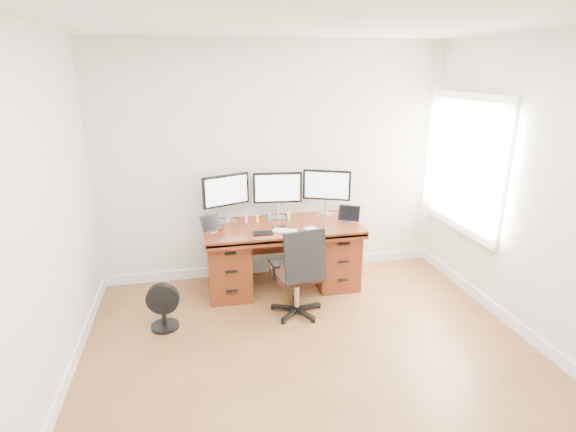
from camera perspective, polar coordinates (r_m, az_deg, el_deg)
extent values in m
plane|color=brown|center=(3.75, 5.14, -21.24)|extent=(4.50, 4.50, 0.00)
cube|color=silver|center=(5.19, -1.74, 6.73)|extent=(4.00, 0.10, 2.70)
cube|color=white|center=(5.23, 21.74, 6.09)|extent=(0.04, 1.30, 1.50)
cube|color=white|center=(5.22, 21.56, 6.09)|extent=(0.01, 1.15, 1.35)
cube|color=#5A2512|center=(4.93, -0.73, -1.43)|extent=(1.70, 0.80, 0.05)
cube|color=#5A2512|center=(5.02, -7.60, -5.82)|extent=(0.45, 0.70, 0.70)
cube|color=#5A2512|center=(5.24, 5.75, -4.72)|extent=(0.45, 0.70, 0.70)
cube|color=#461B0C|center=(5.29, -1.36, -2.66)|extent=(0.74, 0.03, 0.40)
cylinder|color=black|center=(4.69, 1.09, -11.77)|extent=(0.58, 0.58, 0.07)
cylinder|color=silver|center=(4.59, 1.11, -9.44)|extent=(0.05, 0.05, 0.36)
cube|color=black|center=(4.51, 1.12, -7.41)|extent=(0.50, 0.48, 0.06)
cube|color=black|center=(4.23, 2.20, -5.18)|extent=(0.41, 0.12, 0.49)
cube|color=black|center=(4.36, -1.81, -6.01)|extent=(0.09, 0.22, 0.03)
cube|color=black|center=(4.54, 3.96, -5.06)|extent=(0.09, 0.22, 0.03)
cylinder|color=black|center=(4.61, -15.33, -13.33)|extent=(0.27, 0.27, 0.03)
cylinder|color=black|center=(4.55, -15.46, -11.95)|extent=(0.04, 0.04, 0.22)
cylinder|color=black|center=(4.48, -15.63, -10.20)|extent=(0.32, 0.11, 0.31)
cube|color=silver|center=(5.10, -7.73, -0.56)|extent=(0.22, 0.20, 0.01)
cylinder|color=silver|center=(5.08, -7.77, 0.35)|extent=(0.04, 0.04, 0.18)
cube|color=black|center=(5.00, -7.90, 3.24)|extent=(0.52, 0.24, 0.35)
cube|color=white|center=(4.99, -7.79, 3.19)|extent=(0.47, 0.19, 0.30)
cube|color=silver|center=(5.17, -1.32, -0.14)|extent=(0.19, 0.16, 0.01)
cylinder|color=silver|center=(5.15, -1.32, 0.76)|extent=(0.04, 0.04, 0.18)
cube|color=black|center=(5.07, -1.35, 3.62)|extent=(0.55, 0.09, 0.35)
cube|color=white|center=(5.05, -1.33, 3.56)|extent=(0.50, 0.05, 0.30)
cube|color=silver|center=(5.31, 4.85, 0.27)|extent=(0.22, 0.20, 0.01)
cylinder|color=silver|center=(5.28, 4.87, 1.15)|extent=(0.04, 0.04, 0.18)
cube|color=black|center=(5.21, 4.95, 3.94)|extent=(0.52, 0.25, 0.35)
cube|color=white|center=(5.19, 4.92, 3.89)|extent=(0.46, 0.20, 0.30)
cube|color=silver|center=(4.79, -9.69, -1.90)|extent=(0.13, 0.12, 0.01)
cube|color=black|center=(4.76, -9.75, -0.83)|extent=(0.24, 0.19, 0.17)
cube|color=silver|center=(5.07, 7.76, -0.67)|extent=(0.13, 0.12, 0.01)
cube|color=black|center=(5.04, 7.80, 0.34)|extent=(0.24, 0.18, 0.17)
cube|color=white|center=(4.73, -0.41, -1.87)|extent=(0.27, 0.19, 0.01)
cube|color=silver|center=(4.80, 3.02, -1.64)|extent=(0.16, 0.16, 0.01)
cube|color=black|center=(4.67, -3.20, -2.19)|extent=(0.21, 0.14, 0.01)
cube|color=black|center=(4.87, -1.20, -1.30)|extent=(0.15, 0.10, 0.01)
cylinder|color=pink|center=(5.00, -5.35, -0.55)|extent=(0.03, 0.03, 0.06)
sphere|color=pink|center=(4.98, -5.36, -0.06)|extent=(0.04, 0.04, 0.04)
cylinder|color=yellow|center=(5.01, -3.91, -0.46)|extent=(0.03, 0.03, 0.06)
sphere|color=yellow|center=(5.00, -3.93, 0.03)|extent=(0.04, 0.04, 0.04)
cylinder|color=#557FD6|center=(5.03, -2.37, -0.36)|extent=(0.03, 0.03, 0.06)
sphere|color=#557FD6|center=(5.02, -2.38, 0.13)|extent=(0.04, 0.04, 0.04)
cylinder|color=#D9D36B|center=(5.07, 0.12, -0.19)|extent=(0.03, 0.03, 0.06)
sphere|color=#D9D36B|center=(5.06, 0.12, 0.29)|extent=(0.04, 0.04, 0.04)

